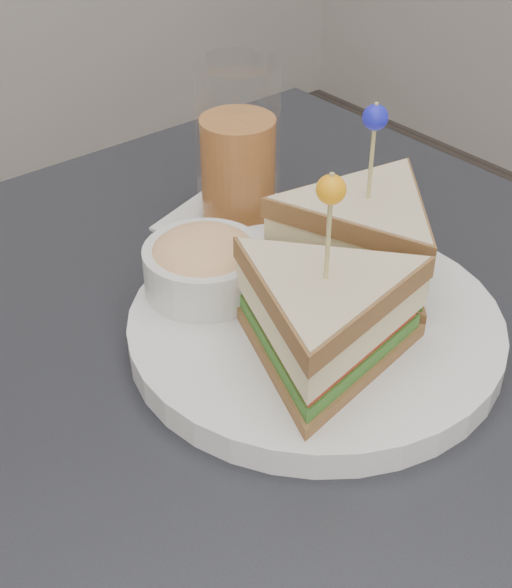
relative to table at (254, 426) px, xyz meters
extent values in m
cube|color=black|center=(0.00, 0.00, 0.06)|extent=(0.80, 0.80, 0.03)
cylinder|color=black|center=(0.35, 0.35, -0.31)|extent=(0.04, 0.04, 0.72)
cylinder|color=silver|center=(0.05, -0.01, 0.08)|extent=(0.38, 0.38, 0.02)
cylinder|color=silver|center=(0.05, -0.01, 0.10)|extent=(0.38, 0.38, 0.01)
cylinder|color=tan|center=(0.02, -0.06, 0.21)|extent=(0.00, 0.00, 0.09)
sphere|color=orange|center=(0.02, -0.06, 0.24)|extent=(0.03, 0.03, 0.02)
cylinder|color=tan|center=(0.12, 0.01, 0.21)|extent=(0.00, 0.00, 0.09)
sphere|color=#171AB2|center=(0.12, 0.01, 0.24)|extent=(0.03, 0.03, 0.02)
cylinder|color=silver|center=(0.01, 0.07, 0.12)|extent=(0.13, 0.13, 0.04)
ellipsoid|color=#E0B772|center=(0.01, 0.07, 0.13)|extent=(0.11, 0.11, 0.04)
cube|color=silver|center=(0.12, 0.17, 0.08)|extent=(0.16, 0.16, 0.00)
cylinder|color=#B66B33|center=(0.12, 0.17, 0.13)|extent=(0.09, 0.09, 0.10)
cylinder|color=white|center=(0.12, 0.17, 0.16)|extent=(0.10, 0.10, 0.16)
cube|color=white|center=(0.13, 0.18, 0.18)|extent=(0.03, 0.03, 0.02)
cube|color=white|center=(0.11, 0.16, 0.18)|extent=(0.02, 0.02, 0.02)
camera|label=1|loc=(-0.31, -0.38, 0.49)|focal=50.00mm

